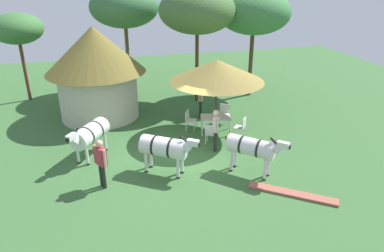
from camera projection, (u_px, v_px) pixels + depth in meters
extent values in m
plane|color=#3B6835|center=(178.00, 159.00, 13.57)|extent=(36.00, 36.00, 0.00)
cylinder|color=beige|center=(99.00, 95.00, 17.13)|extent=(3.67, 3.67, 2.22)
cone|color=brown|center=(94.00, 50.00, 16.26)|extent=(4.60, 4.60, 2.09)
cylinder|color=#4A3629|center=(216.00, 108.00, 15.33)|extent=(0.10, 0.10, 2.35)
cone|color=olive|center=(217.00, 71.00, 14.68)|extent=(3.94, 3.94, 0.90)
cube|color=white|center=(216.00, 117.00, 15.51)|extent=(1.46, 1.11, 0.04)
cylinder|color=silver|center=(202.00, 122.00, 15.97)|extent=(0.06, 0.06, 0.70)
cylinder|color=silver|center=(228.00, 122.00, 15.98)|extent=(0.06, 0.06, 0.70)
cylinder|color=silver|center=(202.00, 129.00, 15.33)|extent=(0.06, 0.06, 0.70)
cylinder|color=silver|center=(230.00, 128.00, 15.34)|extent=(0.06, 0.06, 0.70)
cube|color=white|center=(191.00, 120.00, 15.89)|extent=(0.59, 0.59, 0.04)
cube|color=white|center=(187.00, 115.00, 15.85)|extent=(0.26, 0.40, 0.45)
cylinder|color=white|center=(196.00, 124.00, 16.10)|extent=(0.04, 0.04, 0.45)
cylinder|color=white|center=(194.00, 127.00, 15.77)|extent=(0.04, 0.04, 0.45)
cylinder|color=white|center=(189.00, 123.00, 16.19)|extent=(0.04, 0.04, 0.45)
cylinder|color=white|center=(186.00, 126.00, 15.86)|extent=(0.04, 0.04, 0.45)
cube|color=white|center=(211.00, 133.00, 14.63)|extent=(0.58, 0.58, 0.04)
cube|color=white|center=(210.00, 130.00, 14.37)|extent=(0.41, 0.24, 0.45)
cylinder|color=white|center=(207.00, 136.00, 14.92)|extent=(0.04, 0.04, 0.45)
cylinder|color=white|center=(216.00, 137.00, 14.85)|extent=(0.04, 0.04, 0.45)
cylinder|color=white|center=(206.00, 140.00, 14.60)|extent=(0.04, 0.04, 0.45)
cylinder|color=white|center=(215.00, 141.00, 14.53)|extent=(0.04, 0.04, 0.45)
cube|color=silver|center=(239.00, 127.00, 15.20)|extent=(0.60, 0.61, 0.04)
cube|color=silver|center=(244.00, 123.00, 15.04)|extent=(0.31, 0.36, 0.45)
cylinder|color=silver|center=(234.00, 133.00, 15.20)|extent=(0.04, 0.04, 0.45)
cylinder|color=silver|center=(237.00, 130.00, 15.52)|extent=(0.04, 0.04, 0.45)
cylinder|color=silver|center=(242.00, 135.00, 15.06)|extent=(0.04, 0.04, 0.45)
cylinder|color=silver|center=(245.00, 131.00, 15.38)|extent=(0.04, 0.04, 0.45)
cube|color=white|center=(223.00, 114.00, 16.55)|extent=(0.60, 0.60, 0.04)
cube|color=white|center=(224.00, 109.00, 16.62)|extent=(0.37, 0.30, 0.45)
cylinder|color=white|center=(226.00, 121.00, 16.42)|extent=(0.04, 0.04, 0.45)
cylinder|color=white|center=(218.00, 120.00, 16.55)|extent=(0.04, 0.04, 0.45)
cylinder|color=white|center=(228.00, 118.00, 16.72)|extent=(0.04, 0.04, 0.45)
cylinder|color=white|center=(220.00, 117.00, 16.86)|extent=(0.04, 0.04, 0.45)
cylinder|color=black|center=(200.00, 109.00, 17.26)|extent=(0.13, 0.13, 0.86)
cylinder|color=black|center=(201.00, 108.00, 17.40)|extent=(0.13, 0.13, 0.86)
cube|color=beige|center=(201.00, 94.00, 17.04)|extent=(0.35, 0.51, 0.61)
cylinder|color=#967553|center=(201.00, 95.00, 16.79)|extent=(0.09, 0.09, 0.58)
cylinder|color=#967553|center=(201.00, 92.00, 17.27)|extent=(0.09, 0.09, 0.58)
sphere|color=#967553|center=(201.00, 85.00, 16.86)|extent=(0.23, 0.23, 0.23)
cylinder|color=#252223|center=(215.00, 141.00, 14.00)|extent=(0.13, 0.13, 0.86)
cylinder|color=#252223|center=(215.00, 140.00, 14.14)|extent=(0.13, 0.13, 0.86)
cube|color=silver|center=(216.00, 123.00, 13.78)|extent=(0.38, 0.51, 0.61)
cylinder|color=beige|center=(215.00, 126.00, 13.53)|extent=(0.09, 0.09, 0.57)
cylinder|color=beige|center=(216.00, 120.00, 14.01)|extent=(0.09, 0.09, 0.57)
sphere|color=beige|center=(216.00, 113.00, 13.60)|extent=(0.23, 0.23, 0.23)
cylinder|color=black|center=(101.00, 175.00, 11.72)|extent=(0.13, 0.13, 0.86)
cylinder|color=black|center=(104.00, 177.00, 11.62)|extent=(0.13, 0.13, 0.86)
cube|color=#B02F41|center=(100.00, 156.00, 11.37)|extent=(0.41, 0.51, 0.61)
cylinder|color=#DCB18C|center=(96.00, 153.00, 11.54)|extent=(0.09, 0.09, 0.57)
cylinder|color=#DCB18C|center=(105.00, 158.00, 11.19)|extent=(0.09, 0.09, 0.57)
sphere|color=#DCB18C|center=(99.00, 143.00, 11.20)|extent=(0.23, 0.23, 0.23)
cylinder|color=silver|center=(164.00, 147.00, 12.29)|extent=(1.69, 1.47, 0.68)
cylinder|color=black|center=(155.00, 145.00, 12.39)|extent=(0.46, 0.61, 0.69)
cylinder|color=black|center=(171.00, 148.00, 12.20)|extent=(0.46, 0.61, 0.69)
cylinder|color=silver|center=(185.00, 146.00, 11.96)|extent=(0.62, 0.56, 0.51)
cube|color=silver|center=(193.00, 143.00, 11.81)|extent=(0.43, 0.38, 0.20)
cube|color=black|center=(198.00, 144.00, 11.77)|extent=(0.17, 0.17, 0.12)
cube|color=black|center=(185.00, 140.00, 11.88)|extent=(0.32, 0.24, 0.28)
cylinder|color=silver|center=(182.00, 163.00, 12.51)|extent=(0.11, 0.11, 0.76)
cylinder|color=black|center=(182.00, 172.00, 12.65)|extent=(0.13, 0.13, 0.06)
cylinder|color=silver|center=(178.00, 168.00, 12.19)|extent=(0.11, 0.11, 0.76)
cylinder|color=black|center=(178.00, 177.00, 12.33)|extent=(0.13, 0.13, 0.06)
cylinder|color=silver|center=(151.00, 158.00, 12.89)|extent=(0.11, 0.11, 0.76)
cylinder|color=black|center=(151.00, 166.00, 13.03)|extent=(0.13, 0.13, 0.06)
cylinder|color=silver|center=(146.00, 162.00, 12.57)|extent=(0.11, 0.11, 0.76)
cylinder|color=black|center=(147.00, 171.00, 12.71)|extent=(0.13, 0.13, 0.06)
cylinder|color=black|center=(142.00, 146.00, 12.59)|extent=(0.22, 0.18, 0.53)
cylinder|color=silver|center=(251.00, 147.00, 12.23)|extent=(1.58, 1.58, 0.61)
cylinder|color=black|center=(242.00, 145.00, 12.38)|extent=(0.49, 0.50, 0.62)
cylinder|color=black|center=(259.00, 149.00, 12.09)|extent=(0.49, 0.50, 0.62)
cylinder|color=silver|center=(274.00, 147.00, 11.78)|extent=(0.57, 0.56, 0.48)
cube|color=silver|center=(283.00, 145.00, 11.59)|extent=(0.41, 0.41, 0.20)
cube|color=black|center=(289.00, 147.00, 11.52)|extent=(0.17, 0.17, 0.12)
cube|color=black|center=(275.00, 142.00, 11.70)|extent=(0.29, 0.29, 0.28)
cylinder|color=silver|center=(268.00, 165.00, 12.33)|extent=(0.11, 0.11, 0.81)
cylinder|color=black|center=(267.00, 175.00, 12.48)|extent=(0.13, 0.13, 0.06)
cylinder|color=silver|center=(265.00, 170.00, 12.07)|extent=(0.11, 0.11, 0.81)
cylinder|color=black|center=(264.00, 179.00, 12.22)|extent=(0.13, 0.13, 0.06)
cylinder|color=silver|center=(235.00, 157.00, 12.90)|extent=(0.11, 0.11, 0.81)
cylinder|color=black|center=(235.00, 166.00, 13.05)|extent=(0.13, 0.13, 0.06)
cylinder|color=silver|center=(231.00, 161.00, 12.63)|extent=(0.11, 0.11, 0.81)
cylinder|color=black|center=(231.00, 170.00, 12.78)|extent=(0.13, 0.13, 0.06)
cylinder|color=black|center=(228.00, 144.00, 12.66)|extent=(0.20, 0.20, 0.53)
cylinder|color=silver|center=(90.00, 133.00, 13.39)|extent=(1.50, 1.75, 0.71)
cylinder|color=black|center=(95.00, 130.00, 13.67)|extent=(0.65, 0.47, 0.73)
cylinder|color=black|center=(86.00, 136.00, 13.13)|extent=(0.65, 0.47, 0.73)
cylinder|color=silver|center=(77.00, 138.00, 12.61)|extent=(0.57, 0.64, 0.52)
cube|color=silver|center=(71.00, 137.00, 12.30)|extent=(0.37, 0.43, 0.20)
cube|color=black|center=(68.00, 140.00, 12.16)|extent=(0.17, 0.17, 0.12)
cube|color=black|center=(76.00, 133.00, 12.53)|extent=(0.24, 0.33, 0.28)
cylinder|color=silver|center=(87.00, 156.00, 13.04)|extent=(0.11, 0.11, 0.71)
cylinder|color=black|center=(88.00, 164.00, 13.17)|extent=(0.13, 0.13, 0.06)
cylinder|color=silver|center=(78.00, 155.00, 13.16)|extent=(0.11, 0.11, 0.71)
cylinder|color=black|center=(79.00, 162.00, 13.29)|extent=(0.13, 0.13, 0.06)
cylinder|color=silver|center=(105.00, 142.00, 14.12)|extent=(0.11, 0.11, 0.71)
cylinder|color=black|center=(106.00, 149.00, 14.25)|extent=(0.13, 0.13, 0.06)
cylinder|color=silver|center=(97.00, 141.00, 14.23)|extent=(0.11, 0.11, 0.71)
cylinder|color=black|center=(97.00, 148.00, 14.36)|extent=(0.13, 0.13, 0.06)
cylinder|color=black|center=(103.00, 127.00, 14.18)|extent=(0.17, 0.22, 0.53)
cylinder|color=#4D3623|center=(251.00, 65.00, 19.89)|extent=(0.22, 0.22, 3.48)
ellipsoid|color=#3B763F|center=(254.00, 12.00, 18.77)|extent=(3.86, 3.86, 2.31)
cylinder|color=brown|center=(25.00, 72.00, 19.14)|extent=(0.17, 0.17, 3.12)
ellipsoid|color=#3B7237|center=(17.00, 29.00, 18.23)|extent=(2.62, 2.62, 1.57)
cylinder|color=#533619|center=(197.00, 68.00, 18.92)|extent=(0.18, 0.18, 3.68)
ellipsoid|color=#446936|center=(197.00, 10.00, 17.76)|extent=(3.86, 3.86, 2.31)
cylinder|color=brown|center=(128.00, 60.00, 20.50)|extent=(0.21, 0.21, 3.73)
ellipsoid|color=#386D3E|center=(124.00, 7.00, 19.34)|extent=(3.74, 3.74, 2.24)
cube|color=#A95B49|center=(292.00, 193.00, 11.42)|extent=(2.45, 1.98, 0.08)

